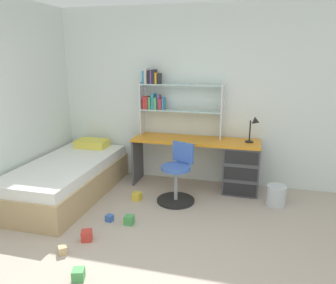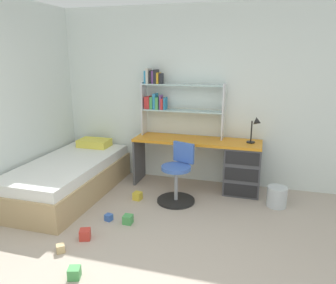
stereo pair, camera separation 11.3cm
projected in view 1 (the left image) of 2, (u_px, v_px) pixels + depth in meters
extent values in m
cube|color=silver|center=(200.00, 97.00, 4.97)|extent=(5.50, 0.06, 2.68)
cube|color=orange|center=(196.00, 141.00, 4.84)|extent=(1.88, 0.52, 0.04)
cube|color=#4C4C51|center=(241.00, 168.00, 4.77)|extent=(0.51, 0.49, 0.71)
cube|color=#4C4C51|center=(138.00, 160.00, 5.16)|extent=(0.03, 0.47, 0.71)
cube|color=black|center=(239.00, 190.00, 4.59)|extent=(0.46, 0.01, 0.18)
cube|color=black|center=(240.00, 174.00, 4.53)|extent=(0.46, 0.01, 0.18)
cube|color=black|center=(241.00, 158.00, 4.47)|extent=(0.46, 0.01, 0.18)
cube|color=silver|center=(142.00, 108.00, 5.07)|extent=(0.02, 0.22, 0.81)
cube|color=silver|center=(222.00, 112.00, 4.77)|extent=(0.02, 0.22, 0.81)
cube|color=silver|center=(181.00, 111.00, 4.93)|extent=(1.21, 0.22, 0.02)
cube|color=silver|center=(181.00, 85.00, 4.83)|extent=(1.21, 0.22, 0.02)
cube|color=red|center=(145.00, 103.00, 5.04)|extent=(0.04, 0.14, 0.18)
cube|color=red|center=(147.00, 102.00, 5.03)|extent=(0.04, 0.15, 0.19)
cube|color=#4CA559|center=(151.00, 103.00, 5.02)|extent=(0.04, 0.15, 0.18)
cube|color=#338CBF|center=(154.00, 101.00, 5.00)|extent=(0.04, 0.17, 0.24)
cube|color=#4CA559|center=(157.00, 103.00, 4.99)|extent=(0.04, 0.19, 0.18)
cube|color=purple|center=(159.00, 102.00, 4.98)|extent=(0.03, 0.13, 0.21)
cube|color=red|center=(161.00, 104.00, 4.98)|extent=(0.04, 0.17, 0.16)
cube|color=#338CBF|center=(164.00, 103.00, 4.96)|extent=(0.02, 0.16, 0.18)
cube|color=#338CBF|center=(144.00, 77.00, 4.94)|extent=(0.03, 0.14, 0.19)
cube|color=beige|center=(147.00, 76.00, 4.92)|extent=(0.04, 0.19, 0.22)
cube|color=#26262D|center=(150.00, 77.00, 4.92)|extent=(0.03, 0.12, 0.19)
cube|color=purple|center=(152.00, 77.00, 4.91)|extent=(0.02, 0.13, 0.19)
cube|color=#26262D|center=(154.00, 76.00, 4.90)|extent=(0.04, 0.17, 0.21)
cube|color=gold|center=(157.00, 78.00, 4.89)|extent=(0.03, 0.17, 0.16)
cube|color=#26262D|center=(159.00, 78.00, 4.88)|extent=(0.03, 0.13, 0.15)
cylinder|color=black|center=(249.00, 142.00, 4.68)|extent=(0.12, 0.12, 0.02)
cylinder|color=black|center=(250.00, 131.00, 4.63)|extent=(0.02, 0.02, 0.30)
cone|color=black|center=(256.00, 121.00, 4.53)|extent=(0.12, 0.11, 0.13)
cylinder|color=black|center=(176.00, 200.00, 4.50)|extent=(0.52, 0.52, 0.03)
cylinder|color=#A5A8AD|center=(176.00, 186.00, 4.44)|extent=(0.05, 0.05, 0.46)
cylinder|color=#3F66BF|center=(176.00, 168.00, 4.38)|extent=(0.40, 0.40, 0.05)
cube|color=#3F66BF|center=(183.00, 152.00, 4.48)|extent=(0.31, 0.15, 0.28)
cube|color=tan|center=(68.00, 183.00, 4.66)|extent=(1.02, 2.09, 0.36)
cube|color=white|center=(66.00, 167.00, 4.60)|extent=(0.96, 2.03, 0.14)
cube|color=#EAD84C|center=(92.00, 143.00, 5.31)|extent=(0.50, 0.32, 0.12)
cylinder|color=silver|center=(276.00, 195.00, 4.37)|extent=(0.26, 0.26, 0.27)
cube|color=tan|center=(63.00, 250.00, 3.31)|extent=(0.12, 0.12, 0.08)
cube|color=gold|center=(137.00, 196.00, 4.54)|extent=(0.12, 0.12, 0.11)
cube|color=red|center=(87.00, 236.00, 3.54)|extent=(0.15, 0.15, 0.11)
cube|color=#479E51|center=(78.00, 275.00, 2.92)|extent=(0.13, 0.13, 0.11)
cube|color=#3860B7|center=(109.00, 218.00, 3.96)|extent=(0.10, 0.10, 0.08)
cube|color=#479E51|center=(129.00, 220.00, 3.89)|extent=(0.11, 0.11, 0.11)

